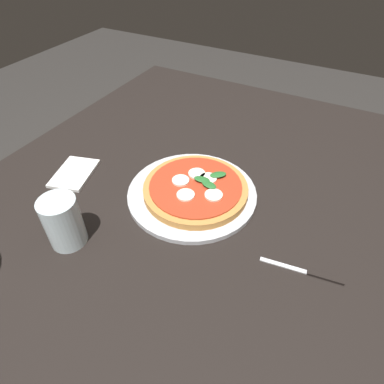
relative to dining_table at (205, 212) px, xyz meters
name	(u,v)px	position (x,y,z in m)	size (l,w,h in m)	color
ground_plane	(201,324)	(0.00, 0.00, -0.65)	(6.00, 6.00, 0.00)	#2D2B28
dining_table	(205,212)	(0.00, 0.00, 0.00)	(1.22, 1.11, 0.74)	black
serving_tray	(192,193)	(0.05, -0.02, 0.10)	(0.31, 0.31, 0.01)	silver
pizza	(196,188)	(0.04, -0.01, 0.12)	(0.25, 0.25, 0.03)	#C6843F
napkin	(74,173)	(0.12, -0.33, 0.10)	(0.13, 0.09, 0.01)	white
knife	(312,273)	(0.14, 0.30, 0.10)	(0.03, 0.16, 0.01)	black
glass_cup	(63,222)	(0.30, -0.18, 0.15)	(0.08, 0.08, 0.11)	silver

